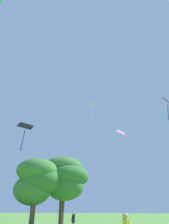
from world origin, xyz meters
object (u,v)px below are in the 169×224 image
object	(u,v)px
person_foreground_watcher	(73,221)
tree_right_cluster	(37,180)
kite_white_distant	(91,105)
kite_black_large	(24,131)
kite_pink_low	(121,136)
tree_left_oak	(65,177)
kite_red_high	(168,106)

from	to	relation	value
person_foreground_watcher	tree_right_cluster	bearing A→B (deg)	146.23
kite_white_distant	kite_black_large	world-z (taller)	kite_white_distant
kite_pink_low	kite_white_distant	xyz separation A→B (m)	(-9.19, 16.77, 15.89)
tree_left_oak	tree_right_cluster	bearing A→B (deg)	-130.20
kite_red_high	tree_left_oak	xyz separation A→B (m)	(-15.39, -7.25, -11.99)
kite_black_large	person_foreground_watcher	bearing A→B (deg)	-32.18
kite_red_high	tree_right_cluster	bearing A→B (deg)	-150.45
kite_red_high	person_foreground_watcher	bearing A→B (deg)	-129.12
kite_red_high	kite_white_distant	bearing A→B (deg)	138.77
person_foreground_watcher	tree_left_oak	world-z (taller)	tree_left_oak
kite_pink_low	kite_black_large	xyz separation A→B (m)	(-14.26, -5.89, 0.24)
kite_black_large	tree_right_cluster	bearing A→B (deg)	-30.00
kite_white_distant	kite_red_high	bearing A→B (deg)	-41.23
kite_black_large	tree_right_cluster	xyz separation A→B (m)	(4.72, -2.72, -7.86)
person_foreground_watcher	tree_left_oak	size ratio (longest dim) A/B	0.19
kite_pink_low	kite_white_distant	size ratio (longest dim) A/B	0.47
kite_red_high	kite_pink_low	world-z (taller)	kite_red_high
kite_pink_low	kite_white_distant	distance (m)	24.86
kite_red_high	kite_pink_low	bearing A→B (deg)	-169.88
kite_white_distant	tree_right_cluster	distance (m)	34.59
kite_pink_low	person_foreground_watcher	bearing A→B (deg)	-104.59
kite_black_large	kite_pink_low	bearing A→B (deg)	22.44
person_foreground_watcher	tree_right_cluster	world-z (taller)	tree_right_cluster
tree_right_cluster	person_foreground_watcher	bearing A→B (deg)	-33.77
kite_red_high	kite_black_large	bearing A→B (deg)	-161.89
kite_black_large	tree_right_cluster	distance (m)	9.56
tree_left_oak	kite_black_large	bearing A→B (deg)	-179.08
person_foreground_watcher	kite_pink_low	bearing A→B (deg)	75.41
kite_red_high	tree_right_cluster	size ratio (longest dim) A/B	2.60
tree_right_cluster	tree_left_oak	bearing A→B (deg)	49.80
kite_white_distant	tree_left_oak	xyz separation A→B (m)	(2.05, -22.54, -22.77)
kite_white_distant	kite_black_large	xyz separation A→B (m)	(-5.06, -22.66, -15.64)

